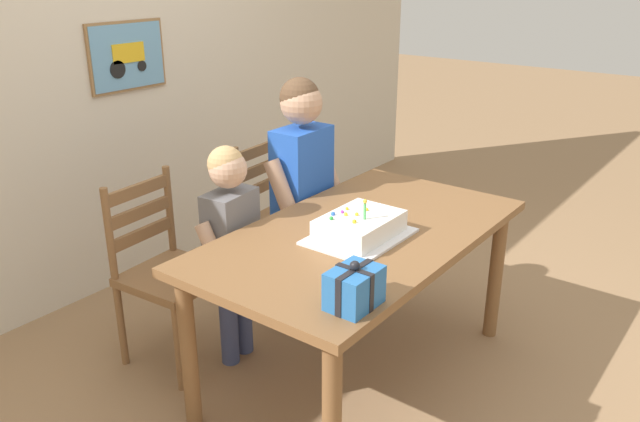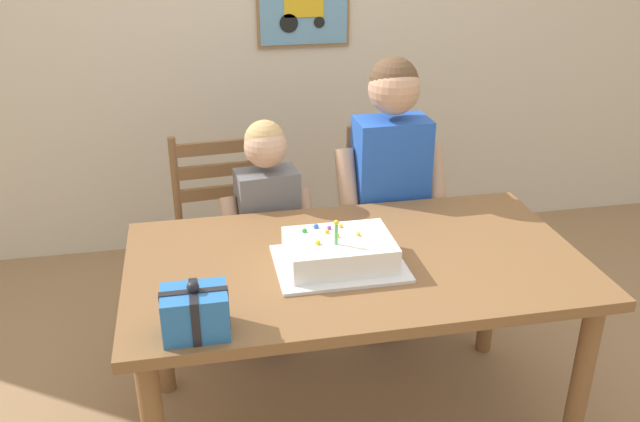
% 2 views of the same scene
% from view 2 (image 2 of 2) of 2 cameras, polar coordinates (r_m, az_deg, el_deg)
% --- Properties ---
extents(back_wall, '(6.40, 0.11, 2.60)m').
position_cam_2_polar(back_wall, '(3.85, -3.37, 15.85)').
color(back_wall, beige).
rests_on(back_wall, ground).
extents(dining_table, '(1.59, 0.89, 0.75)m').
position_cam_2_polar(dining_table, '(2.42, 3.00, -5.96)').
color(dining_table, brown).
rests_on(dining_table, ground).
extents(birthday_cake, '(0.44, 0.34, 0.19)m').
position_cam_2_polar(birthday_cake, '(2.31, 1.64, -3.54)').
color(birthday_cake, silver).
rests_on(birthday_cake, dining_table).
extents(gift_box_red_large, '(0.19, 0.15, 0.17)m').
position_cam_2_polar(gift_box_red_large, '(1.98, -10.51, -8.41)').
color(gift_box_red_large, '#286BB7').
rests_on(gift_box_red_large, dining_table).
extents(chair_left, '(0.45, 0.45, 0.92)m').
position_cam_2_polar(chair_left, '(3.19, -8.14, -2.07)').
color(chair_left, brown).
rests_on(chair_left, ground).
extents(chair_right, '(0.45, 0.45, 0.92)m').
position_cam_2_polar(chair_right, '(3.32, 6.36, -0.80)').
color(chair_right, brown).
rests_on(chair_right, ground).
extents(child_older, '(0.48, 0.27, 1.33)m').
position_cam_2_polar(child_older, '(2.92, 5.95, 2.78)').
color(child_older, '#38426B').
rests_on(child_older, ground).
extents(child_younger, '(0.41, 0.24, 1.09)m').
position_cam_2_polar(child_younger, '(2.87, -4.41, -0.64)').
color(child_younger, '#38426B').
rests_on(child_younger, ground).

